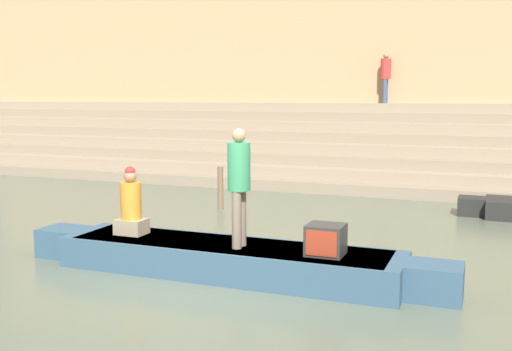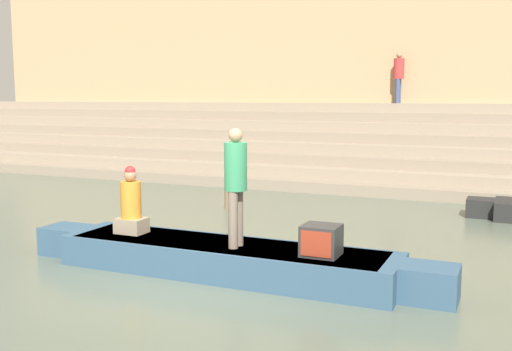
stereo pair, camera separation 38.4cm
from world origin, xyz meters
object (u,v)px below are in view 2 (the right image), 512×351
at_px(tv_set, 321,240).
at_px(mooring_post, 227,188).
at_px(person_standing, 236,179).
at_px(person_rowing, 131,206).
at_px(rowboat_main, 225,258).
at_px(person_on_steps, 399,74).

height_order(tv_set, mooring_post, mooring_post).
relative_size(person_standing, person_rowing, 1.59).
distance_m(rowboat_main, mooring_post, 5.39).
xyz_separation_m(mooring_post, person_on_steps, (2.58, 7.83, 2.93)).
bearing_deg(person_standing, person_rowing, 174.00).
bearing_deg(mooring_post, person_rowing, -82.50).
bearing_deg(person_standing, rowboat_main, 154.72).
xyz_separation_m(rowboat_main, person_standing, (0.25, -0.11, 1.24)).
height_order(mooring_post, person_on_steps, person_on_steps).
relative_size(person_rowing, mooring_post, 1.08).
xyz_separation_m(rowboat_main, person_rowing, (-1.72, 0.03, 0.67)).
height_order(rowboat_main, person_rowing, person_rowing).
distance_m(tv_set, mooring_post, 6.28).
height_order(person_rowing, person_on_steps, person_on_steps).
xyz_separation_m(person_standing, person_on_steps, (-0.01, 12.78, 1.94)).
bearing_deg(mooring_post, person_standing, -62.33).
bearing_deg(mooring_post, rowboat_main, -64.12).
xyz_separation_m(tv_set, person_on_steps, (-1.32, 12.75, 2.74)).
relative_size(tv_set, person_on_steps, 0.31).
distance_m(tv_set, person_on_steps, 13.11).
distance_m(rowboat_main, person_standing, 1.27).
bearing_deg(tv_set, person_standing, -174.05).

